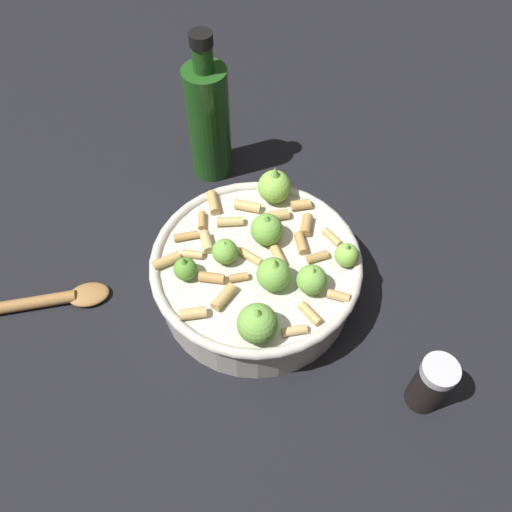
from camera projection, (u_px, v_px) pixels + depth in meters
ground_plane at (256, 290)px, 0.67m from camera, size 2.40×2.40×0.00m
cooking_pan at (257, 272)px, 0.64m from camera, size 0.26×0.26×0.12m
pepper_shaker at (431, 384)px, 0.55m from camera, size 0.04×0.04×0.08m
olive_oil_bottle at (208, 120)px, 0.73m from camera, size 0.06×0.06×0.23m
wooden_spoon at (28, 304)px, 0.65m from camera, size 0.21×0.15×0.02m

